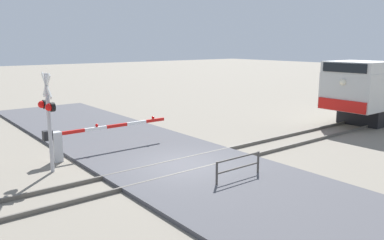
% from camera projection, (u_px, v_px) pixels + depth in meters
% --- Properties ---
extents(ground_plane, '(160.00, 160.00, 0.00)m').
position_uv_depth(ground_plane, '(184.00, 168.00, 15.27)').
color(ground_plane, gray).
extents(rail_track_left, '(0.08, 80.00, 0.15)m').
position_uv_depth(rail_track_left, '(173.00, 162.00, 15.80)').
color(rail_track_left, '#59544C').
rests_on(rail_track_left, ground_plane).
extents(rail_track_right, '(0.08, 80.00, 0.15)m').
position_uv_depth(rail_track_right, '(195.00, 171.00, 14.70)').
color(rail_track_right, '#59544C').
rests_on(rail_track_right, ground_plane).
extents(road_surface, '(36.00, 6.26, 0.14)m').
position_uv_depth(road_surface, '(184.00, 166.00, 15.25)').
color(road_surface, '#47474C').
rests_on(road_surface, ground_plane).
extents(crossing_signal, '(1.18, 0.33, 3.79)m').
position_uv_depth(crossing_signal, '(48.00, 112.00, 14.32)').
color(crossing_signal, '#ADADB2').
rests_on(crossing_signal, ground_plane).
extents(crossing_gate, '(0.36, 5.85, 1.37)m').
position_uv_depth(crossing_gate, '(74.00, 139.00, 16.36)').
color(crossing_gate, silver).
rests_on(crossing_gate, ground_plane).
extents(guard_railing, '(0.08, 2.12, 0.95)m').
position_uv_depth(guard_railing, '(238.00, 166.00, 13.58)').
color(guard_railing, '#4C4742').
rests_on(guard_railing, ground_plane).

